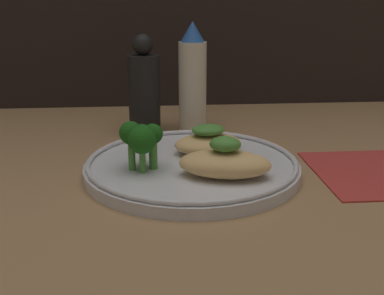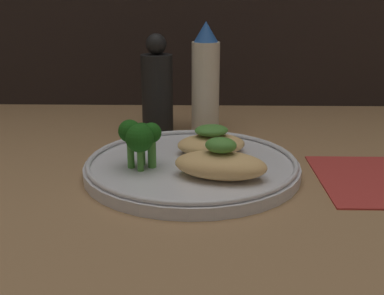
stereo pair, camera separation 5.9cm
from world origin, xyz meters
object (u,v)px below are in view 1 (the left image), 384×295
plate (192,166)px  broccoli_bunch (141,138)px  sauce_bottle (193,80)px  pepper_grinder (144,89)px

plate → broccoli_bunch: size_ratio=4.48×
plate → sauce_bottle: bearing=85.0°
plate → pepper_grinder: 21.34cm
plate → broccoli_bunch: (-6.12, -1.94, 4.35)cm
sauce_bottle → pepper_grinder: sauce_bottle is taller
plate → sauce_bottle: 20.99cm
plate → pepper_grinder: (-6.01, 19.59, 5.93)cm
plate → sauce_bottle: (1.70, 19.59, 7.32)cm
sauce_bottle → broccoli_bunch: bearing=-110.0°
sauce_bottle → pepper_grinder: (-7.72, 0.00, -1.39)cm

